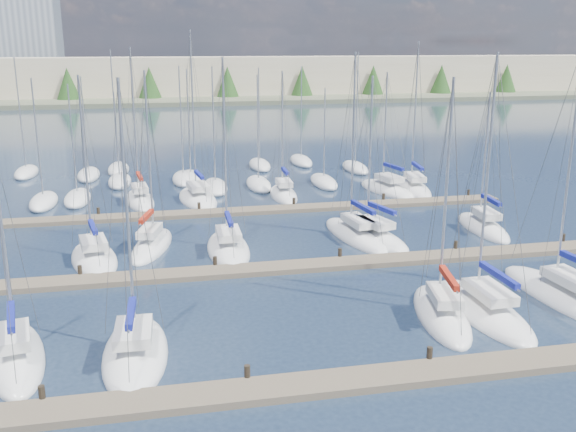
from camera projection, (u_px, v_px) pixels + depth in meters
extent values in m
plane|color=#233247|center=(215.00, 153.00, 81.15)|extent=(400.00, 400.00, 0.00)
cube|color=#6B5E4C|center=(347.00, 382.00, 26.32)|extent=(44.00, 1.80, 0.35)
cylinder|color=#2D261C|center=(42.00, 399.00, 24.79)|extent=(0.26, 0.26, 1.10)
cylinder|color=#2D261C|center=(247.00, 377.00, 26.35)|extent=(0.26, 0.26, 1.10)
cylinder|color=#2D261C|center=(429.00, 359.00, 27.91)|extent=(0.26, 0.26, 1.10)
cube|color=#6B5E4C|center=(281.00, 268.00, 39.54)|extent=(44.00, 1.80, 0.35)
cylinder|color=#2D261C|center=(80.00, 274.00, 38.02)|extent=(0.26, 0.26, 1.10)
cylinder|color=#2D261C|center=(215.00, 265.00, 39.57)|extent=(0.26, 0.26, 1.10)
cylinder|color=#2D261C|center=(340.00, 257.00, 41.13)|extent=(0.26, 0.26, 1.10)
cylinder|color=#2D261C|center=(455.00, 249.00, 42.69)|extent=(0.26, 0.26, 1.10)
cylinder|color=#2D261C|center=(563.00, 241.00, 44.25)|extent=(0.26, 0.26, 1.10)
cube|color=#6B5E4C|center=(249.00, 211.00, 52.77)|extent=(44.00, 1.80, 0.35)
cylinder|color=#2D261C|center=(99.00, 214.00, 51.24)|extent=(0.26, 0.26, 1.10)
cylinder|color=#2D261C|center=(199.00, 209.00, 52.80)|extent=(0.26, 0.26, 1.10)
cylinder|color=#2D261C|center=(294.00, 204.00, 54.36)|extent=(0.26, 0.26, 1.10)
cylinder|color=#2D261C|center=(383.00, 200.00, 55.92)|extent=(0.26, 0.26, 1.10)
cylinder|color=#2D261C|center=(468.00, 195.00, 57.48)|extent=(0.26, 0.26, 1.10)
ellipsoid|color=white|center=(198.00, 200.00, 56.94)|extent=(4.03, 8.60, 1.60)
cube|color=maroon|center=(198.00, 200.00, 56.94)|extent=(2.05, 4.14, 0.12)
cube|color=silver|center=(198.00, 186.00, 56.22)|extent=(2.01, 3.09, 0.50)
cylinder|color=#9EA0A5|center=(193.00, 110.00, 55.48)|extent=(0.14, 0.14, 13.54)
cylinder|color=#9EA0A5|center=(199.00, 176.00, 55.33)|extent=(0.53, 3.47, 0.10)
cube|color=navy|center=(199.00, 175.00, 55.30)|extent=(0.70, 3.22, 0.30)
ellipsoid|color=white|center=(483.00, 229.00, 48.13)|extent=(2.91, 7.80, 1.60)
cube|color=silver|center=(486.00, 213.00, 47.42)|extent=(1.49, 2.76, 0.50)
cylinder|color=#9EA0A5|center=(485.00, 154.00, 47.25)|extent=(0.14, 0.14, 9.04)
cylinder|color=#9EA0A5|center=(491.00, 202.00, 46.56)|extent=(0.33, 3.21, 0.10)
cube|color=navy|center=(491.00, 200.00, 46.53)|extent=(0.51, 2.97, 0.30)
ellipsoid|color=white|center=(283.00, 196.00, 58.39)|extent=(2.52, 6.91, 1.60)
cube|color=maroon|center=(283.00, 196.00, 58.39)|extent=(1.30, 3.32, 0.12)
cube|color=silver|center=(284.00, 183.00, 57.72)|extent=(1.34, 2.44, 0.50)
cylinder|color=#9EA0A5|center=(282.00, 128.00, 57.31)|extent=(0.14, 0.14, 10.04)
cylinder|color=#9EA0A5|center=(285.00, 172.00, 56.92)|extent=(0.20, 2.87, 0.10)
cube|color=navy|center=(285.00, 171.00, 56.89)|extent=(0.39, 2.65, 0.30)
ellipsoid|color=white|center=(140.00, 201.00, 56.31)|extent=(3.21, 7.91, 1.60)
cube|color=black|center=(140.00, 201.00, 56.31)|extent=(1.63, 3.81, 0.12)
cube|color=silver|center=(140.00, 188.00, 55.62)|extent=(1.59, 2.82, 0.50)
cylinder|color=#9EA0A5|center=(134.00, 120.00, 55.01)|extent=(0.14, 0.14, 12.10)
cylinder|color=#9EA0A5|center=(140.00, 178.00, 54.78)|extent=(0.48, 3.22, 0.10)
cube|color=#9D2111|center=(140.00, 176.00, 54.75)|extent=(0.65, 2.99, 0.30)
ellipsoid|color=white|center=(386.00, 191.00, 60.43)|extent=(4.43, 8.42, 1.60)
cube|color=silver|center=(389.00, 178.00, 59.73)|extent=(2.10, 3.06, 0.50)
cylinder|color=#9EA0A5|center=(385.00, 126.00, 59.42)|extent=(0.14, 0.14, 9.84)
cylinder|color=#9EA0A5|center=(393.00, 168.00, 58.89)|extent=(0.80, 3.31, 0.10)
cube|color=navy|center=(394.00, 167.00, 58.86)|extent=(0.94, 3.09, 0.30)
ellipsoid|color=white|center=(136.00, 355.00, 28.76)|extent=(3.13, 7.82, 1.60)
cube|color=silver|center=(133.00, 332.00, 28.05)|extent=(1.67, 2.75, 0.50)
cylinder|color=#9EA0A5|center=(127.00, 209.00, 27.61)|extent=(0.14, 0.14, 11.13)
cylinder|color=#9EA0A5|center=(131.00, 316.00, 27.19)|extent=(0.20, 3.25, 0.10)
cube|color=navy|center=(131.00, 313.00, 27.16)|extent=(0.39, 3.00, 0.30)
ellipsoid|color=white|center=(228.00, 250.00, 43.22)|extent=(2.92, 8.03, 1.60)
cube|color=maroon|center=(228.00, 250.00, 43.22)|extent=(1.51, 3.86, 0.12)
cube|color=silver|center=(228.00, 233.00, 42.49)|extent=(1.58, 2.82, 0.50)
cylinder|color=#9EA0A5|center=(225.00, 148.00, 42.02)|extent=(0.14, 0.14, 11.60)
cylinder|color=#9EA0A5|center=(229.00, 221.00, 41.61)|extent=(0.16, 3.36, 0.10)
cube|color=navy|center=(229.00, 219.00, 41.58)|extent=(0.35, 3.09, 0.30)
ellipsoid|color=white|center=(564.00, 299.00, 35.01)|extent=(3.71, 10.39, 1.60)
cube|color=black|center=(564.00, 299.00, 35.01)|extent=(1.89, 5.00, 0.12)
cube|color=silver|center=(574.00, 280.00, 34.20)|extent=(1.87, 3.69, 0.50)
cylinder|color=#9EA0A5|center=(570.00, 165.00, 33.85)|extent=(0.14, 0.14, 12.46)
ellipsoid|color=white|center=(483.00, 312.00, 33.33)|extent=(2.98, 8.86, 1.60)
cube|color=black|center=(483.00, 312.00, 33.33)|extent=(1.54, 4.25, 0.12)
cube|color=silver|center=(490.00, 292.00, 32.57)|extent=(1.61, 3.11, 0.50)
cylinder|color=#9EA0A5|center=(487.00, 176.00, 32.13)|extent=(0.14, 0.14, 12.07)
cylinder|color=#9EA0A5|center=(499.00, 277.00, 31.63)|extent=(0.16, 3.70, 0.10)
cube|color=navy|center=(499.00, 275.00, 31.60)|extent=(0.35, 3.41, 0.30)
ellipsoid|color=white|center=(372.00, 239.00, 45.73)|extent=(4.61, 8.35, 1.60)
cube|color=black|center=(372.00, 239.00, 45.73)|extent=(2.31, 4.04, 0.12)
cube|color=silver|center=(376.00, 222.00, 45.04)|extent=(2.11, 3.06, 0.50)
cylinder|color=#9EA0A5|center=(370.00, 151.00, 44.64)|extent=(0.14, 0.14, 10.31)
cylinder|color=#9EA0A5|center=(382.00, 210.00, 44.22)|extent=(0.98, 3.25, 0.10)
cube|color=navy|center=(382.00, 208.00, 44.19)|extent=(1.10, 3.04, 0.30)
ellipsoid|color=white|center=(355.00, 237.00, 46.18)|extent=(3.61, 9.31, 1.60)
cube|color=silver|center=(358.00, 221.00, 45.43)|extent=(1.75, 3.32, 0.50)
cylinder|color=#9EA0A5|center=(353.00, 139.00, 45.00)|extent=(0.14, 0.14, 11.87)
cylinder|color=#9EA0A5|center=(363.00, 209.00, 44.49)|extent=(0.59, 3.79, 0.10)
cube|color=navy|center=(363.00, 207.00, 44.46)|extent=(0.75, 3.51, 0.30)
ellipsoid|color=white|center=(441.00, 316.00, 32.82)|extent=(3.87, 8.05, 1.60)
cube|color=maroon|center=(441.00, 316.00, 32.82)|extent=(1.95, 3.88, 0.12)
cube|color=silver|center=(445.00, 295.00, 32.11)|extent=(1.83, 2.91, 0.50)
cylinder|color=#9EA0A5|center=(446.00, 190.00, 31.71)|extent=(0.14, 0.14, 10.93)
cylinder|color=#9EA0A5|center=(449.00, 280.00, 31.24)|extent=(0.73, 3.20, 0.10)
cube|color=#9D2111|center=(449.00, 278.00, 31.20)|extent=(0.88, 2.99, 0.30)
ellipsoid|color=white|center=(413.00, 189.00, 60.92)|extent=(3.76, 9.14, 1.60)
cube|color=black|center=(413.00, 189.00, 60.92)|extent=(1.91, 4.40, 0.12)
cube|color=silver|center=(415.00, 177.00, 60.15)|extent=(1.83, 3.27, 0.50)
cylinder|color=#9EA0A5|center=(415.00, 111.00, 59.67)|extent=(0.14, 0.14, 12.57)
cylinder|color=#9EA0A5|center=(418.00, 167.00, 59.19)|extent=(0.60, 3.70, 0.10)
cube|color=navy|center=(418.00, 166.00, 59.16)|extent=(0.76, 3.44, 0.30)
ellipsoid|color=white|center=(94.00, 260.00, 41.23)|extent=(4.12, 7.70, 1.60)
cube|color=black|center=(94.00, 260.00, 41.23)|extent=(2.09, 3.72, 0.12)
cube|color=silver|center=(93.00, 242.00, 40.57)|extent=(1.99, 2.80, 0.50)
cylinder|color=#9EA0A5|center=(85.00, 161.00, 40.08)|extent=(0.14, 0.14, 10.59)
cylinder|color=#9EA0A5|center=(93.00, 229.00, 39.77)|extent=(0.68, 3.03, 0.10)
cube|color=navy|center=(93.00, 227.00, 39.74)|extent=(0.83, 2.83, 0.30)
ellipsoid|color=white|center=(152.00, 247.00, 43.77)|extent=(3.94, 7.88, 1.60)
cube|color=silver|center=(150.00, 231.00, 43.06)|extent=(1.80, 2.86, 0.50)
cylinder|color=#9EA0A5|center=(149.00, 153.00, 42.66)|extent=(0.14, 0.14, 10.75)
cylinder|color=#9EA0A5|center=(146.00, 218.00, 42.20)|extent=(0.88, 3.11, 0.10)
cube|color=#9D2111|center=(146.00, 216.00, 42.17)|extent=(1.01, 2.92, 0.30)
ellipsoid|color=white|center=(17.00, 360.00, 28.34)|extent=(3.77, 7.87, 1.60)
cube|color=black|center=(17.00, 360.00, 28.34)|extent=(1.90, 3.79, 0.12)
cube|color=silver|center=(14.00, 336.00, 27.66)|extent=(1.78, 2.84, 0.50)
cylinder|color=#9EA0A5|center=(3.00, 238.00, 27.44)|extent=(0.14, 0.14, 8.83)
cylinder|color=#9EA0A5|center=(11.00, 319.00, 26.85)|extent=(0.72, 3.13, 0.10)
cube|color=navy|center=(11.00, 317.00, 26.82)|extent=(0.86, 2.92, 0.30)
cylinder|color=#9EA0A5|center=(20.00, 113.00, 65.85)|extent=(0.12, 0.12, 11.20)
ellipsoid|color=white|center=(27.00, 173.00, 67.50)|extent=(2.20, 6.40, 1.40)
cylinder|color=#9EA0A5|center=(189.00, 122.00, 63.18)|extent=(0.12, 0.12, 10.14)
ellipsoid|color=white|center=(191.00, 179.00, 64.68)|extent=(2.20, 6.40, 1.40)
cylinder|color=#9EA0A5|center=(181.00, 121.00, 62.79)|extent=(0.12, 0.12, 10.49)
ellipsoid|color=white|center=(184.00, 179.00, 64.34)|extent=(2.20, 6.40, 1.40)
cylinder|color=#9EA0A5|center=(301.00, 112.00, 72.41)|extent=(0.12, 0.12, 10.06)
ellipsoid|color=white|center=(301.00, 162.00, 73.91)|extent=(2.20, 6.40, 1.40)
cylinder|color=#9EA0A5|center=(84.00, 124.00, 64.94)|extent=(0.12, 0.12, 9.39)
ellipsoid|color=white|center=(89.00, 175.00, 66.35)|extent=(2.20, 6.40, 1.40)
cylinder|color=#9EA0A5|center=(37.00, 138.00, 53.81)|extent=(0.12, 0.12, 9.85)
ellipsoid|color=white|center=(44.00, 202.00, 55.28)|extent=(2.20, 6.40, 1.40)
cylinder|color=#9EA0A5|center=(72.00, 139.00, 55.02)|extent=(0.12, 0.12, 9.30)
ellipsoid|color=white|center=(78.00, 199.00, 56.42)|extent=(2.20, 6.40, 1.40)
cylinder|color=#9EA0A5|center=(357.00, 108.00, 68.31)|extent=(0.12, 0.12, 11.68)
ellipsoid|color=white|center=(355.00, 168.00, 70.02)|extent=(2.20, 6.40, 1.40)
cylinder|color=#9EA0A5|center=(258.00, 127.00, 60.54)|extent=(0.12, 0.12, 9.76)
ellipsoid|color=white|center=(259.00, 185.00, 62.00)|extent=(2.20, 6.40, 1.40)
cylinder|color=#9EA0A5|center=(114.00, 108.00, 67.60)|extent=(0.12, 0.12, 11.95)
ellipsoid|color=white|center=(119.00, 169.00, 69.35)|extent=(2.20, 6.40, 1.40)
cylinder|color=#9EA0A5|center=(324.00, 133.00, 61.73)|extent=(0.12, 0.12, 8.46)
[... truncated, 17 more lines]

